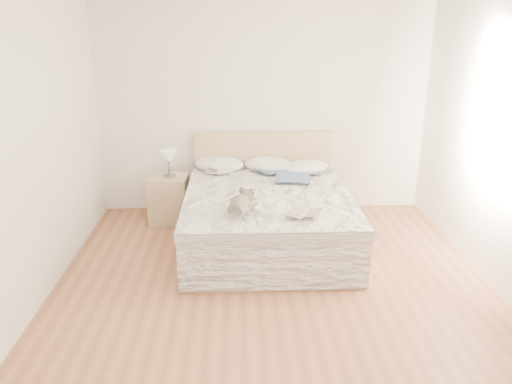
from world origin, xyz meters
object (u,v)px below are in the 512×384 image
nightstand (169,199)px  childrens_book (305,213)px  table_lamp (168,158)px  photo_book (219,171)px  bed (267,215)px  teddy_bear (240,209)px

nightstand → childrens_book: bearing=-44.2°
table_lamp → photo_book: bearing=-3.7°
childrens_book → photo_book: bearing=144.5°
bed → childrens_book: 0.89m
childrens_book → teddy_bear: 0.60m
photo_book → teddy_bear: 1.33m
bed → nightstand: bearing=151.2°
table_lamp → photo_book: size_ratio=0.99×
table_lamp → teddy_bear: size_ratio=0.95×
table_lamp → teddy_bear: (0.82, -1.34, -0.14)m
nightstand → photo_book: (0.60, -0.03, 0.35)m
nightstand → childrens_book: childrens_book is taller
photo_book → childrens_book: 1.61m
bed → table_lamp: size_ratio=6.82×
bed → teddy_bear: 0.85m
childrens_book → teddy_bear: (-0.60, 0.06, 0.02)m
bed → table_lamp: (-1.12, 0.63, 0.48)m
teddy_bear → bed: bearing=86.7°
table_lamp → photo_book: table_lamp is taller
nightstand → teddy_bear: size_ratio=1.69×
bed → teddy_bear: size_ratio=6.48×
childrens_book → table_lamp: bearing=158.3°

